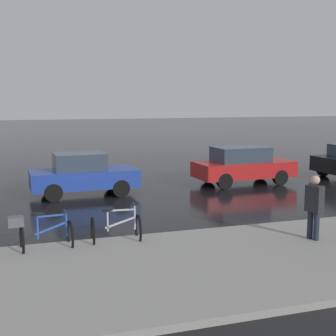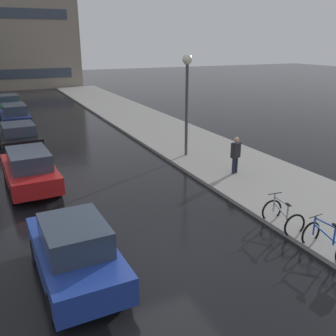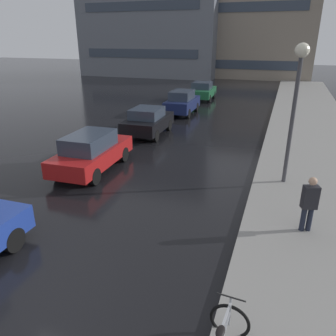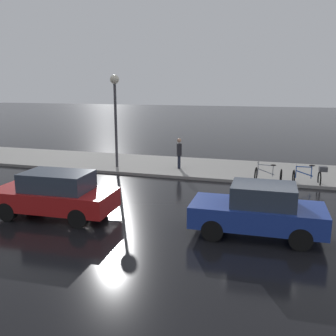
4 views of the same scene
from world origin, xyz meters
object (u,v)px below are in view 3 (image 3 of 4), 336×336
at_px(car_red, 92,152).
at_px(car_black, 148,121).
at_px(pedestrian, 309,203).
at_px(streetlamp, 297,87).
at_px(car_green, 202,91).
at_px(car_navy, 182,102).

bearing_deg(car_red, car_black, 89.24).
relative_size(car_black, pedestrian, 2.22).
height_order(car_black, pedestrian, pedestrian).
height_order(car_black, streetlamp, streetlamp).
xyz_separation_m(car_red, car_green, (0.22, 17.52, -0.03)).
bearing_deg(streetlamp, car_navy, 124.68).
distance_m(car_red, streetlamp, 7.99).
relative_size(car_navy, car_green, 0.98).
relative_size(car_red, car_black, 1.10).
distance_m(car_red, car_green, 17.52).
distance_m(car_navy, pedestrian, 15.62).
bearing_deg(streetlamp, pedestrian, -79.15).
bearing_deg(pedestrian, streetlamp, 100.85).
height_order(car_red, car_black, car_red).
bearing_deg(car_black, car_red, -90.76).
xyz_separation_m(car_black, car_green, (0.15, 11.84, -0.00)).
bearing_deg(car_navy, car_red, -91.47).
xyz_separation_m(car_red, pedestrian, (8.04, -2.17, 0.17)).
xyz_separation_m(car_black, streetlamp, (7.34, -4.58, 2.80)).
bearing_deg(car_red, streetlamp, 8.40).
relative_size(car_black, car_green, 0.97).
bearing_deg(pedestrian, car_black, 135.42).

